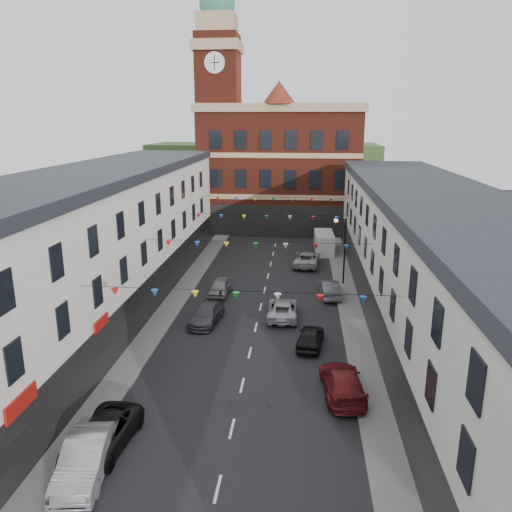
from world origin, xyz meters
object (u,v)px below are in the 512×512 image
(car_right_e, at_px, (330,289))
(car_left_c, at_px, (102,435))
(moving_car, at_px, (283,309))
(pedestrian, at_px, (221,300))
(white_van, at_px, (324,243))
(car_left_d, at_px, (207,314))
(street_lamp, at_px, (342,242))
(car_right_c, at_px, (342,382))
(car_right_d, at_px, (310,337))
(car_left_e, at_px, (220,287))
(car_right_f, at_px, (307,259))
(car_left_b, at_px, (86,457))

(car_right_e, bearing_deg, car_left_c, 57.51)
(moving_car, distance_m, pedestrian, 4.91)
(car_right_e, height_order, pedestrian, pedestrian)
(car_left_c, height_order, white_van, white_van)
(car_right_e, height_order, moving_car, car_right_e)
(car_left_c, height_order, car_left_d, car_left_c)
(street_lamp, bearing_deg, car_right_c, -93.59)
(street_lamp, xyz_separation_m, pedestrian, (-9.55, -6.91, -3.15))
(car_left_c, relative_size, car_right_d, 1.27)
(car_left_e, xyz_separation_m, moving_car, (5.40, -4.35, -0.01))
(car_right_e, distance_m, moving_car, 5.99)
(car_left_c, bearing_deg, pedestrian, 86.46)
(white_van, bearing_deg, car_left_d, -115.74)
(car_right_e, bearing_deg, car_right_f, -83.05)
(car_right_d, xyz_separation_m, car_right_f, (-0.17, 18.48, 0.07))
(car_right_d, xyz_separation_m, moving_car, (-1.97, 4.76, 0.01))
(street_lamp, xyz_separation_m, moving_car, (-4.75, -7.95, -3.25))
(car_left_c, xyz_separation_m, car_right_e, (10.95, 20.79, 0.01))
(car_left_c, relative_size, car_right_c, 0.97)
(car_right_c, bearing_deg, car_right_f, -90.46)
(car_left_d, distance_m, car_right_f, 16.86)
(car_left_b, relative_size, moving_car, 1.02)
(street_lamp, xyz_separation_m, car_left_d, (-10.15, -9.48, -3.26))
(moving_car, bearing_deg, car_right_f, -97.92)
(moving_car, bearing_deg, car_right_e, -127.96)
(car_left_b, height_order, car_right_f, car_left_b)
(street_lamp, bearing_deg, car_right_f, 117.08)
(car_right_e, bearing_deg, street_lamp, -113.72)
(car_left_e, relative_size, car_right_c, 0.78)
(street_lamp, xyz_separation_m, white_van, (-1.05, 11.13, -2.79))
(car_left_e, bearing_deg, car_left_d, -87.73)
(car_right_c, xyz_separation_m, moving_car, (-3.60, 10.48, -0.07))
(car_right_f, bearing_deg, car_left_e, 56.49)
(car_left_d, bearing_deg, car_left_c, -90.50)
(car_left_e, bearing_deg, white_van, 60.57)
(car_left_d, height_order, car_right_d, car_right_d)
(car_left_c, bearing_deg, white_van, 77.39)
(car_right_c, distance_m, car_right_e, 15.23)
(street_lamp, distance_m, car_right_c, 18.73)
(pedestrian, bearing_deg, car_left_e, 112.77)
(street_lamp, xyz_separation_m, car_right_f, (-2.95, 5.77, -3.19))
(car_left_b, xyz_separation_m, white_van, (11.00, 36.75, 0.32))
(street_lamp, height_order, car_right_f, street_lamp)
(pedestrian, bearing_deg, white_van, 77.24)
(car_left_c, relative_size, pedestrian, 3.20)
(car_right_c, height_order, moving_car, car_right_c)
(car_right_d, bearing_deg, car_right_f, -81.74)
(car_left_d, relative_size, car_right_c, 0.89)
(car_right_d, bearing_deg, white_van, -86.42)
(car_left_b, relative_size, car_right_e, 1.16)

